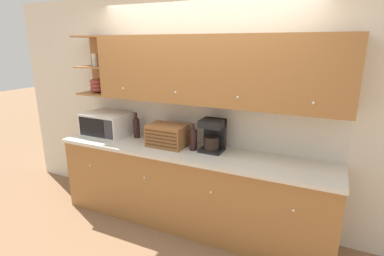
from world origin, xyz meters
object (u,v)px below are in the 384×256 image
object	(u,v)px
mug	(151,134)
wine_bottle	(193,138)
bread_box	(167,136)
second_wine_bottle	(136,126)
coffee_maker	(213,135)
microwave	(107,124)

from	to	relation	value
mug	wine_bottle	size ratio (longest dim) A/B	0.36
mug	bread_box	world-z (taller)	bread_box
mug	second_wine_bottle	bearing A→B (deg)	-165.78
second_wine_bottle	coffee_maker	bearing A→B (deg)	-2.58
second_wine_bottle	wine_bottle	bearing A→B (deg)	-7.88
microwave	mug	size ratio (longest dim) A/B	5.17
wine_bottle	coffee_maker	world-z (taller)	coffee_maker
mug	microwave	bearing A→B (deg)	-167.67
microwave	coffee_maker	distance (m)	1.44
coffee_maker	mug	bearing A→B (deg)	173.74
mug	coffee_maker	distance (m)	0.87
microwave	bread_box	world-z (taller)	microwave
mug	coffee_maker	world-z (taller)	coffee_maker
second_wine_bottle	mug	distance (m)	0.21
wine_bottle	second_wine_bottle	bearing A→B (deg)	172.12
mug	wine_bottle	world-z (taller)	wine_bottle
microwave	second_wine_bottle	bearing A→B (deg)	11.46
microwave	coffee_maker	world-z (taller)	coffee_maker
mug	bread_box	xyz separation A→B (m)	(0.33, -0.18, 0.07)
second_wine_bottle	bread_box	size ratio (longest dim) A/B	0.73
mug	wine_bottle	bearing A→B (deg)	-13.99
second_wine_bottle	mug	world-z (taller)	second_wine_bottle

